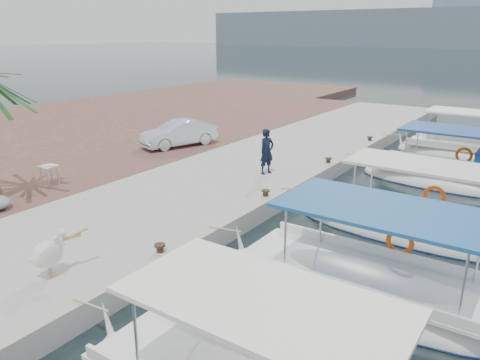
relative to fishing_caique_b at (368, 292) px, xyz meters
The scene contains 14 objects.
ground 4.58m from the fishing_caique_b, 159.41° to the left, with size 400.00×400.00×0.00m, color black.
concrete_quay 9.84m from the fishing_caique_b, 137.79° to the left, with size 6.00×40.00×0.50m, color #9B9B95.
quay_curb 8.01m from the fishing_caique_b, 124.29° to the left, with size 0.44×40.00×0.12m, color #A49D92.
cobblestone_strip 13.96m from the fishing_caique_b, 151.72° to the left, with size 4.00×40.00×0.50m, color #54322C.
land_backing 23.25m from the fishing_caique_b, 163.48° to the left, with size 16.00×60.00×0.48m, color #54322C.
fishing_caique_b is the anchor object (origin of this frame).
fishing_caique_c 4.09m from the fishing_caique_b, 91.26° to the left, with size 7.22×2.14×2.83m.
fishing_caique_d 9.88m from the fishing_caique_b, 90.94° to the left, with size 6.86×2.41×2.83m.
fishing_caique_e 14.80m from the fishing_caique_b, 92.82° to the left, with size 5.94×2.33×2.83m.
mooring_bollards 5.61m from the fishing_caique_b, 146.15° to the left, with size 0.28×20.28×0.33m.
pelican 7.29m from the fishing_caique_b, 146.76° to the right, with size 0.68×1.34×1.04m.
fisherman 8.48m from the fishing_caique_b, 137.29° to the left, with size 0.64×0.42×1.76m, color black.
parked_car 14.15m from the fishing_caique_b, 148.98° to the left, with size 1.31×3.75×1.23m, color silver.
folding_table 11.90m from the fishing_caique_b, behind, with size 0.55×0.55×0.73m.
Camera 1 is at (7.18, -11.03, 5.81)m, focal length 35.00 mm.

